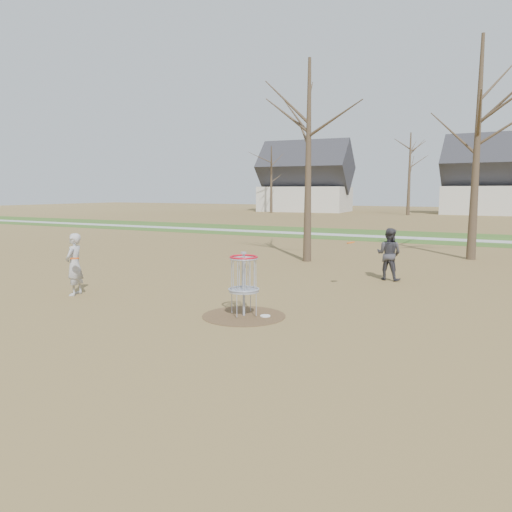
{
  "coord_description": "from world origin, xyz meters",
  "views": [
    {
      "loc": [
        5.14,
        -9.13,
        2.67
      ],
      "look_at": [
        -0.5,
        1.5,
        1.1
      ],
      "focal_mm": 35.0,
      "sensor_mm": 36.0,
      "label": 1
    }
  ],
  "objects_px": {
    "player_standing": "(74,264)",
    "disc_golf_basket": "(244,274)",
    "player_throwing": "(389,254)",
    "disc_grounded": "(265,316)"
  },
  "relations": [
    {
      "from": "disc_grounded",
      "to": "disc_golf_basket",
      "type": "xyz_separation_m",
      "value": [
        -0.44,
        -0.15,
        0.89
      ]
    },
    {
      "from": "player_standing",
      "to": "disc_golf_basket",
      "type": "xyz_separation_m",
      "value": [
        4.92,
        0.13,
        0.11
      ]
    },
    {
      "from": "player_throwing",
      "to": "disc_golf_basket",
      "type": "height_order",
      "value": "player_throwing"
    },
    {
      "from": "player_throwing",
      "to": "disc_grounded",
      "type": "bearing_deg",
      "value": 85.04
    },
    {
      "from": "player_standing",
      "to": "player_throwing",
      "type": "distance_m",
      "value": 8.95
    },
    {
      "from": "player_standing",
      "to": "disc_grounded",
      "type": "distance_m",
      "value": 5.42
    },
    {
      "from": "player_standing",
      "to": "player_throwing",
      "type": "relative_size",
      "value": 1.02
    },
    {
      "from": "player_standing",
      "to": "disc_grounded",
      "type": "xyz_separation_m",
      "value": [
        5.36,
        0.29,
        -0.78
      ]
    },
    {
      "from": "player_throwing",
      "to": "disc_grounded",
      "type": "xyz_separation_m",
      "value": [
        -1.27,
        -5.72,
        -0.77
      ]
    },
    {
      "from": "player_standing",
      "to": "disc_grounded",
      "type": "height_order",
      "value": "player_standing"
    }
  ]
}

